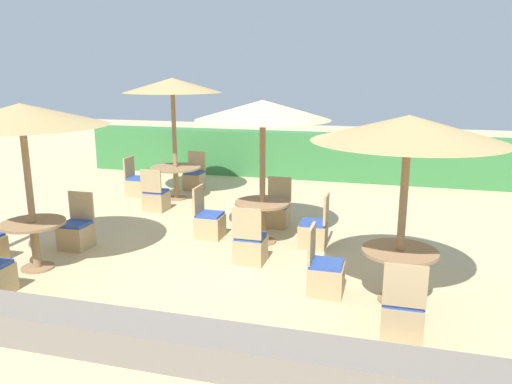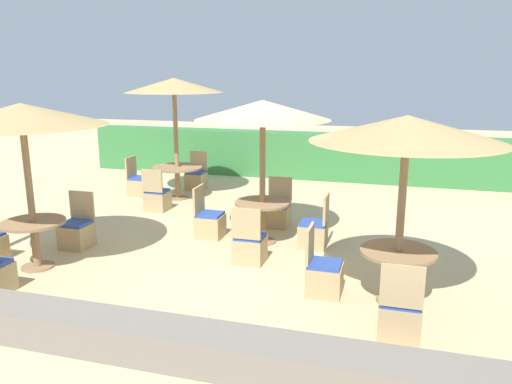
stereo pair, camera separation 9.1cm
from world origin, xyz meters
name	(u,v)px [view 2 (the right image)]	position (x,y,z in m)	size (l,w,h in m)	color
ground_plane	(246,253)	(0.00, 0.00, 0.00)	(40.00, 40.00, 0.00)	#C6B284
hedge_row	(311,156)	(0.00, 6.17, 0.63)	(13.00, 0.70, 1.26)	#387A3D
stone_border	(157,341)	(0.00, -3.18, 0.19)	(10.00, 0.56, 0.37)	slate
parasol_back_left	(174,86)	(-2.61, 3.04, 2.59)	(2.21, 2.21, 2.77)	#93704C
round_table_back_left	(177,173)	(-2.61, 3.04, 0.61)	(1.17, 1.17, 0.76)	#93704C
patio_chair_back_left_north	(196,178)	(-2.58, 4.09, 0.26)	(0.46, 0.46, 0.93)	tan
patio_chair_back_left_west	(139,185)	(-3.63, 3.06, 0.26)	(0.46, 0.46, 0.93)	tan
patio_chair_back_left_south	(157,198)	(-2.60, 1.97, 0.26)	(0.46, 0.46, 0.93)	tan
parasol_front_right	(407,130)	(2.38, -1.15, 2.24)	(2.36, 2.36, 2.41)	#93704C
round_table_front_right	(397,263)	(2.38, -1.15, 0.54)	(0.97, 0.97, 0.70)	#93704C
patio_chair_front_right_south	(399,315)	(2.43, -2.04, 0.26)	(0.46, 0.46, 0.93)	tan
patio_chair_front_right_west	(323,275)	(1.44, -1.17, 0.26)	(0.46, 0.46, 0.93)	tan
parasol_center	(263,111)	(0.11, 0.61, 2.28)	(2.26, 2.26, 2.46)	#93704C
round_table_center	(262,212)	(0.11, 0.61, 0.55)	(0.95, 0.95, 0.73)	#93704C
patio_chair_center_south	(250,246)	(0.17, -0.36, 0.26)	(0.46, 0.46, 0.93)	tan
patio_chair_center_east	(314,232)	(1.02, 0.61, 0.26)	(0.46, 0.46, 0.93)	tan
patio_chair_center_north	(278,213)	(0.15, 1.60, 0.26)	(0.46, 0.46, 0.93)	tan
patio_chair_center_west	(209,223)	(-0.88, 0.62, 0.26)	(0.46, 0.46, 0.93)	tan
parasol_front_left	(21,115)	(-2.88, -1.45, 2.31)	(2.41, 2.41, 2.48)	#93704C
round_table_front_left	(34,233)	(-2.88, -1.45, 0.55)	(0.93, 0.93, 0.74)	#93704C
patio_chair_front_left_north	(77,232)	(-2.85, -0.49, 0.26)	(0.46, 0.46, 0.93)	tan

